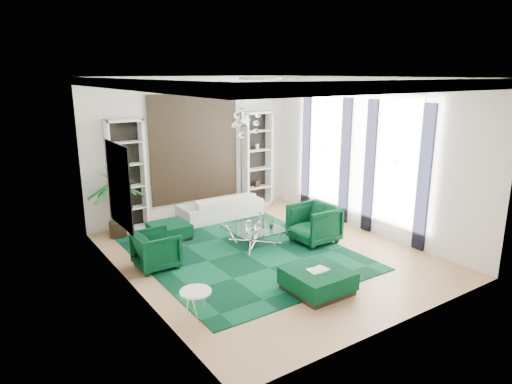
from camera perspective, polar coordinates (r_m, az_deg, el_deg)
floor at (r=10.16m, az=1.51°, el=-7.83°), size 6.00×7.00×0.02m
ceiling at (r=9.38m, az=1.67°, el=14.25°), size 6.00×7.00×0.02m
wall_back at (r=12.56m, az=-7.81°, el=5.49°), size 6.00×0.02×3.80m
wall_front at (r=7.13m, az=18.23°, el=-2.25°), size 6.00×0.02×3.80m
wall_left at (r=8.26m, az=-15.67°, el=0.23°), size 0.02×7.00×3.80m
wall_right at (r=11.57m, az=13.84°, el=4.41°), size 0.02×7.00×3.80m
crown_molding at (r=9.38m, az=1.66°, el=13.57°), size 6.00×7.00×0.18m
ceiling_medallion at (r=9.63m, az=0.59°, el=14.03°), size 0.90×0.90×0.05m
tapestry at (r=12.52m, az=-7.70°, el=5.46°), size 2.50×0.06×2.80m
shelving_left at (r=11.76m, az=-15.82°, el=1.95°), size 0.90×0.38×2.80m
shelving_right at (r=13.45m, az=0.13°, el=4.07°), size 0.90×0.38×2.80m
painting at (r=8.84m, az=-16.66°, el=0.76°), size 0.04×1.30×1.60m
window_near at (r=10.99m, az=17.22°, el=3.64°), size 0.03×1.10×2.90m
curtain_near_a at (r=10.55m, az=20.27°, el=1.56°), size 0.07×0.30×3.25m
curtain_near_b at (r=11.50m, az=14.01°, el=3.07°), size 0.07×0.30×3.25m
window_far at (r=12.60m, az=8.73°, el=5.49°), size 0.03×1.10×2.90m
curtain_far_a at (r=12.07m, az=11.07°, el=3.77°), size 0.07×0.30×3.25m
curtain_far_b at (r=13.19m, az=6.28°, el=4.88°), size 0.07×0.30×3.25m
rug at (r=10.23m, az=-1.73°, el=-7.56°), size 4.20×5.00×0.02m
sofa at (r=12.50m, az=-4.46°, el=-1.81°), size 2.30×0.90×0.67m
armchair_left at (r=9.60m, az=-12.35°, el=-7.06°), size 0.84×0.82×0.77m
armchair_right at (r=10.80m, az=7.25°, el=-3.94°), size 1.00×0.97×0.91m
coffee_table at (r=10.62m, az=-0.12°, el=-5.55°), size 1.19×1.19×0.41m
ottoman_side at (r=11.17m, az=-10.77°, el=-4.86°), size 0.87×0.87×0.39m
ottoman_front at (r=8.53m, az=7.69°, el=-10.96°), size 1.06×1.06×0.42m
book at (r=8.43m, az=7.75°, el=-9.58°), size 0.38×0.26×0.03m
side_table at (r=7.64m, az=-7.49°, el=-13.88°), size 0.51×0.51×0.49m
palm at (r=11.35m, az=-17.21°, el=0.09°), size 1.44×1.44×2.30m
chandelier at (r=9.77m, az=-1.48°, el=8.63°), size 0.77×0.77×0.69m
table_plant at (r=10.48m, az=2.00°, el=-3.89°), size 0.15×0.12×0.27m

